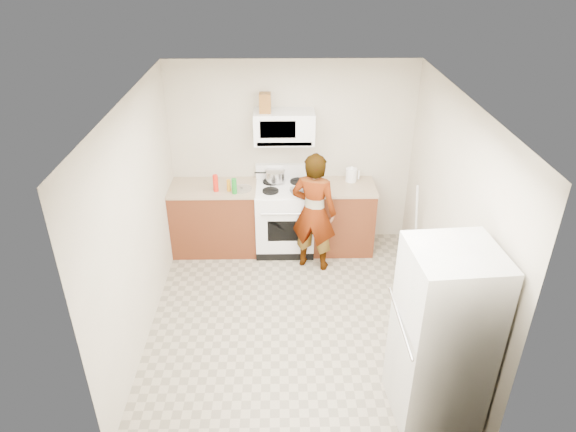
{
  "coord_description": "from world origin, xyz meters",
  "views": [
    {
      "loc": [
        -0.16,
        -4.57,
        3.82
      ],
      "look_at": [
        -0.07,
        0.55,
        1.0
      ],
      "focal_mm": 32.0,
      "sensor_mm": 36.0,
      "label": 1
    }
  ],
  "objects_px": {
    "microwave": "(284,127)",
    "saucepan": "(275,176)",
    "gas_range": "(285,216)",
    "fridge": "(442,336)",
    "kettle": "(351,175)",
    "person": "(314,212)"
  },
  "relations": [
    {
      "from": "person",
      "to": "kettle",
      "type": "bearing_deg",
      "value": -112.35
    },
    {
      "from": "kettle",
      "to": "saucepan",
      "type": "bearing_deg",
      "value": 164.05
    },
    {
      "from": "kettle",
      "to": "saucepan",
      "type": "distance_m",
      "value": 1.01
    },
    {
      "from": "fridge",
      "to": "person",
      "type": "bearing_deg",
      "value": 107.3
    },
    {
      "from": "microwave",
      "to": "person",
      "type": "height_order",
      "value": "microwave"
    },
    {
      "from": "gas_range",
      "to": "person",
      "type": "relative_size",
      "value": 0.72
    },
    {
      "from": "kettle",
      "to": "saucepan",
      "type": "height_order",
      "value": "kettle"
    },
    {
      "from": "gas_range",
      "to": "microwave",
      "type": "bearing_deg",
      "value": 90.0
    },
    {
      "from": "microwave",
      "to": "saucepan",
      "type": "bearing_deg",
      "value": 172.56
    },
    {
      "from": "gas_range",
      "to": "kettle",
      "type": "relative_size",
      "value": 6.4
    },
    {
      "from": "fridge",
      "to": "kettle",
      "type": "height_order",
      "value": "fridge"
    },
    {
      "from": "fridge",
      "to": "gas_range",
      "type": "bearing_deg",
      "value": 110.45
    },
    {
      "from": "kettle",
      "to": "microwave",
      "type": "bearing_deg",
      "value": 165.12
    },
    {
      "from": "person",
      "to": "fridge",
      "type": "relative_size",
      "value": 0.93
    },
    {
      "from": "gas_range",
      "to": "fridge",
      "type": "bearing_deg",
      "value": -65.01
    },
    {
      "from": "microwave",
      "to": "saucepan",
      "type": "height_order",
      "value": "microwave"
    },
    {
      "from": "person",
      "to": "saucepan",
      "type": "xyz_separation_m",
      "value": [
        -0.48,
        0.59,
        0.24
      ]
    },
    {
      "from": "microwave",
      "to": "gas_range",
      "type": "bearing_deg",
      "value": -90.0
    },
    {
      "from": "microwave",
      "to": "fridge",
      "type": "bearing_deg",
      "value": -65.98
    },
    {
      "from": "saucepan",
      "to": "gas_range",
      "type": "bearing_deg",
      "value": -49.94
    },
    {
      "from": "microwave",
      "to": "saucepan",
      "type": "relative_size",
      "value": 3.02
    },
    {
      "from": "microwave",
      "to": "saucepan",
      "type": "distance_m",
      "value": 0.69
    }
  ]
}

